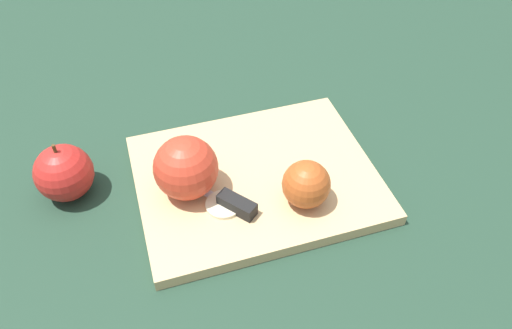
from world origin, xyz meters
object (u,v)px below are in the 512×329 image
at_px(apple_half_left, 306,184).
at_px(apple_whole, 64,173).
at_px(knife, 233,203).
at_px(apple_half_right, 186,168).

xyz_separation_m(apple_half_left, apple_whole, (0.33, -0.10, -0.01)).
relative_size(apple_half_left, apple_whole, 0.70).
xyz_separation_m(apple_half_left, knife, (0.10, -0.01, -0.02)).
bearing_deg(apple_whole, apple_half_right, 164.73).
height_order(apple_half_left, knife, apple_half_left).
xyz_separation_m(knife, apple_whole, (0.23, -0.09, 0.01)).
height_order(knife, apple_whole, apple_whole).
distance_m(apple_half_right, apple_whole, 0.18).
bearing_deg(apple_whole, apple_half_left, 163.41).
bearing_deg(knife, apple_half_left, -138.75).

